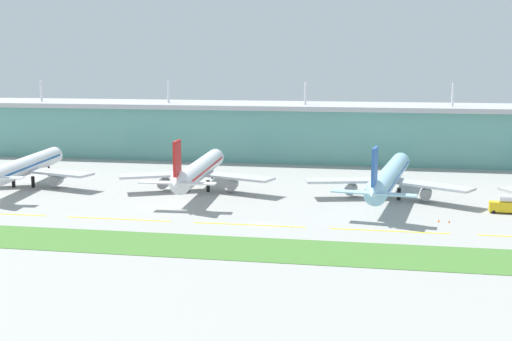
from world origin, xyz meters
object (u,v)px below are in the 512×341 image
(airliner_near_middle, at_px, (199,170))
(fuel_truck, at_px, (504,205))
(airliner_nearest, at_px, (24,167))
(safety_cone_left_wingtip, at_px, (449,221))
(airliner_far_middle, at_px, (389,177))
(safety_cone_nose_front, at_px, (439,221))

(airliner_near_middle, xyz_separation_m, fuel_truck, (87.53, -15.26, -4.18))
(airliner_nearest, xyz_separation_m, safety_cone_left_wingtip, (128.67, -25.13, -6.09))
(airliner_nearest, bearing_deg, fuel_truck, -4.77)
(airliner_near_middle, xyz_separation_m, safety_cone_left_wingtip, (72.04, -28.36, -6.10))
(airliner_nearest, relative_size, airliner_far_middle, 0.86)
(fuel_truck, height_order, safety_cone_left_wingtip, fuel_truck)
(airliner_near_middle, bearing_deg, fuel_truck, -9.89)
(safety_cone_left_wingtip, bearing_deg, airliner_near_middle, 158.51)
(airliner_nearest, distance_m, airliner_near_middle, 56.71)
(fuel_truck, distance_m, safety_cone_left_wingtip, 20.37)
(airliner_far_middle, relative_size, safety_cone_left_wingtip, 98.97)
(airliner_nearest, xyz_separation_m, safety_cone_nose_front, (126.19, -24.87, -6.09))
(airliner_near_middle, bearing_deg, safety_cone_nose_front, -21.99)
(fuel_truck, relative_size, safety_cone_left_wingtip, 10.47)
(airliner_near_middle, bearing_deg, airliner_nearest, -176.74)
(airliner_far_middle, xyz_separation_m, safety_cone_nose_front, (11.86, -26.59, -6.11))
(airliner_near_middle, height_order, fuel_truck, airliner_near_middle)
(airliner_far_middle, distance_m, safety_cone_left_wingtip, 31.04)
(airliner_nearest, relative_size, airliner_near_middle, 0.96)
(airliner_nearest, height_order, airliner_near_middle, same)
(airliner_nearest, height_order, airliner_far_middle, same)
(airliner_far_middle, relative_size, fuel_truck, 9.46)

